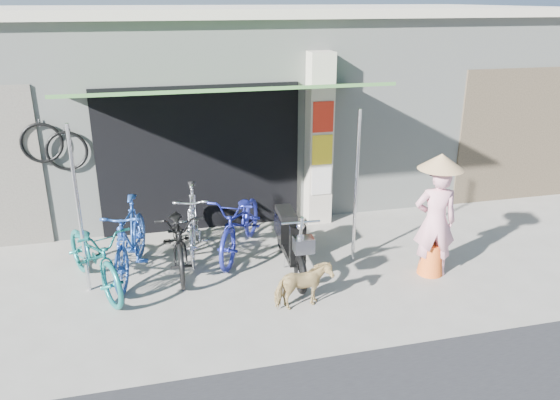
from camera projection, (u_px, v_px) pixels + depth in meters
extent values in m
plane|color=gray|center=(311.00, 290.00, 7.60)|extent=(80.00, 80.00, 0.00)
cube|color=#9FA49C|center=(243.00, 101.00, 11.63)|extent=(12.00, 5.00, 3.50)
cube|color=beige|center=(241.00, 11.00, 10.99)|extent=(12.30, 5.30, 0.16)
cube|color=black|center=(201.00, 160.00, 9.24)|extent=(3.40, 0.06, 2.50)
cube|color=black|center=(203.00, 198.00, 9.49)|extent=(3.06, 0.04, 1.10)
torus|color=black|center=(67.00, 151.00, 8.63)|extent=(0.65, 0.05, 0.65)
cylinder|color=silver|center=(64.00, 131.00, 8.54)|extent=(0.02, 0.02, 0.12)
torus|color=black|center=(42.00, 143.00, 8.50)|extent=(0.65, 0.05, 0.65)
cylinder|color=silver|center=(39.00, 123.00, 8.41)|extent=(0.02, 0.02, 0.12)
cube|color=#BFB4A3|center=(319.00, 140.00, 9.50)|extent=(0.42, 0.42, 3.00)
cube|color=red|center=(323.00, 117.00, 9.14)|extent=(0.36, 0.02, 0.52)
cube|color=yellow|center=(322.00, 150.00, 9.34)|extent=(0.36, 0.02, 0.52)
cube|color=silver|center=(321.00, 181.00, 9.53)|extent=(0.36, 0.02, 0.50)
cube|color=#3A6D31|center=(223.00, 90.00, 8.01)|extent=(4.60, 1.88, 0.35)
cylinder|color=silver|center=(79.00, 211.00, 7.20)|extent=(0.05, 0.05, 2.36)
cylinder|color=silver|center=(356.00, 188.00, 8.07)|extent=(0.05, 0.05, 2.36)
cube|color=brown|center=(519.00, 136.00, 10.62)|extent=(2.60, 0.06, 2.60)
imported|color=#176B68|center=(94.00, 255.00, 7.48)|extent=(1.39, 2.05, 1.02)
imported|color=#22489B|center=(130.00, 240.00, 7.83)|extent=(0.91, 1.95, 1.13)
imported|color=black|center=(179.00, 237.00, 8.08)|extent=(0.69, 1.91, 1.00)
imported|color=silver|center=(193.00, 222.00, 8.50)|extent=(0.73, 1.88, 1.10)
imported|color=navy|center=(241.00, 223.00, 8.55)|extent=(1.48, 2.06, 1.03)
imported|color=tan|center=(303.00, 286.00, 7.07)|extent=(0.79, 0.46, 0.63)
torus|color=black|center=(301.00, 275.00, 7.46)|extent=(0.12, 0.54, 0.54)
torus|color=black|center=(282.00, 236.00, 8.67)|extent=(0.12, 0.54, 0.54)
cube|color=black|center=(291.00, 249.00, 8.04)|extent=(0.27, 0.97, 0.10)
cube|color=black|center=(286.00, 226.00, 8.29)|extent=(0.29, 0.57, 0.34)
cube|color=black|center=(286.00, 213.00, 8.21)|extent=(0.27, 0.57, 0.09)
cube|color=black|center=(298.00, 245.00, 7.52)|extent=(0.23, 0.11, 0.57)
cylinder|color=silver|center=(301.00, 222.00, 7.22)|extent=(0.53, 0.06, 0.03)
cube|color=silver|center=(304.00, 245.00, 7.14)|extent=(0.27, 0.22, 0.20)
imported|color=pink|center=(435.00, 222.00, 7.79)|extent=(0.69, 0.54, 1.65)
cone|color=#DB5A1F|center=(431.00, 259.00, 7.99)|extent=(0.38, 0.38, 0.46)
cone|color=tan|center=(441.00, 161.00, 7.48)|extent=(0.64, 0.64, 0.22)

